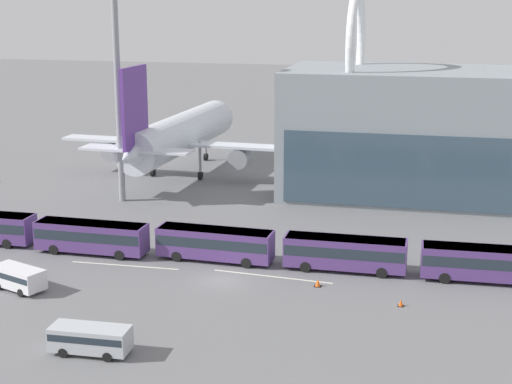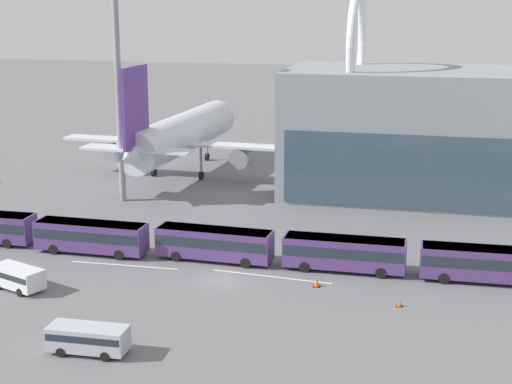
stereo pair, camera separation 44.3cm
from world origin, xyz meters
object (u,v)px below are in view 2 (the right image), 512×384
Objects in this scene: traffic_cone_1 at (400,303)px; shuttle_bus_2 at (214,242)px; shuttle_bus_4 at (485,262)px; floodlight_mast at (117,46)px; shuttle_bus_1 at (91,235)px; service_van_foreground at (18,276)px; traffic_cone_0 at (317,283)px; shuttle_bus_3 at (344,252)px; service_van_crossing at (88,337)px; airliner_at_gate_far at (179,135)px.

shuttle_bus_2 is at bearing 157.45° from traffic_cone_1.
floodlight_mast is at bearing 154.21° from shuttle_bus_4.
shuttle_bus_1 is at bearing -174.41° from shuttle_bus_2.
service_van_foreground is 35.23m from floodlight_mast.
traffic_cone_0 is 7.87m from traffic_cone_1.
floodlight_mast is 47.96m from traffic_cone_1.
service_van_crossing is (-15.46, -21.32, -0.64)m from shuttle_bus_3.
service_van_crossing is at bearing -165.20° from airliner_at_gate_far.
shuttle_bus_2 is 1.96× the size of service_van_crossing.
shuttle_bus_3 is at bearing 2.49° from shuttle_bus_2.
airliner_at_gate_far is 62.84× the size of traffic_cone_1.
floodlight_mast is (-17.42, 19.07, 17.06)m from shuttle_bus_2.
floodlight_mast is 41.11m from traffic_cone_0.
service_van_foreground is 15.15m from service_van_crossing.
shuttle_bus_1 reaches higher than service_van_foreground.
shuttle_bus_1 is 2.08× the size of service_van_foreground.
shuttle_bus_1 is 23.41m from traffic_cone_0.
airliner_at_gate_far is at bearing 128.76° from traffic_cone_1.
airliner_at_gate_far is 56.67× the size of traffic_cone_0.
shuttle_bus_2 is at bearing 179.78° from shuttle_bus_3.
traffic_cone_0 reaches higher than traffic_cone_1.
service_van_foreground is 9.07× the size of traffic_cone_1.
shuttle_bus_4 is at bearing 35.66° from service_van_crossing.
shuttle_bus_3 and shuttle_bus_4 have the same top height.
service_van_foreground is 0.18× the size of floodlight_mast.
shuttle_bus_1 is 1.00× the size of shuttle_bus_4.
airliner_at_gate_far reaches higher than shuttle_bus_3.
service_van_crossing is at bearing -144.11° from shuttle_bus_4.
airliner_at_gate_far is 52.10m from shuttle_bus_4.
shuttle_bus_3 is 1.95× the size of service_van_crossing.
floodlight_mast is 49.75× the size of traffic_cone_1.
traffic_cone_0 is (13.67, 16.76, -0.88)m from service_van_crossing.
airliner_at_gate_far reaches higher than shuttle_bus_2.
shuttle_bus_3 is 1.00× the size of shuttle_bus_4.
service_van_foreground is (-1.95, -10.54, -0.65)m from shuttle_bus_1.
shuttle_bus_4 is at bearing 2.43° from shuttle_bus_2.
traffic_cone_1 is (32.85, -40.90, -5.61)m from airliner_at_gate_far.
shuttle_bus_3 is at bearing 43.87° from service_van_foreground.
shuttle_bus_3 is at bearing -138.17° from airliner_at_gate_far.
airliner_at_gate_far is 46.12m from traffic_cone_0.
service_van_foreground is at bearing -176.74° from airliner_at_gate_far.
airliner_at_gate_far is at bearing 123.90° from traffic_cone_0.
shuttle_bus_4 reaches higher than traffic_cone_0.
traffic_cone_0 is at bearing -111.76° from shuttle_bus_3.
traffic_cone_1 is (32.31, 3.79, -0.91)m from service_van_foreground.
shuttle_bus_4 is (37.25, 0.72, 0.00)m from shuttle_bus_1.
floodlight_mast reaches higher than shuttle_bus_4.
shuttle_bus_3 is 12.42m from shuttle_bus_4.
floodlight_mast reaches higher than shuttle_bus_1.
shuttle_bus_3 is 18.82× the size of traffic_cone_1.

